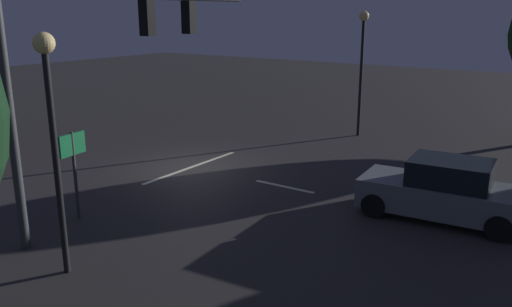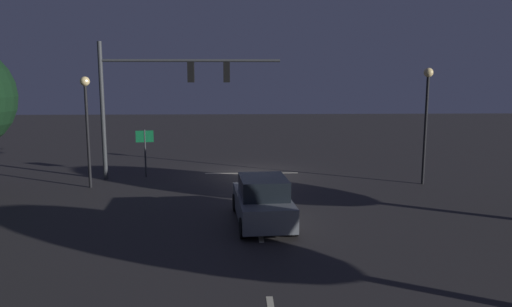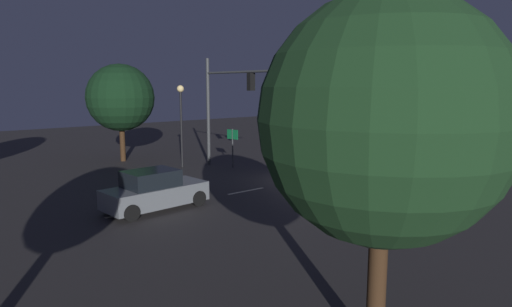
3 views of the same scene
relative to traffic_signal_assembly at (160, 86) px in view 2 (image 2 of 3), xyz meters
The scene contains 9 objects.
ground_plane 6.68m from the traffic_signal_assembly, 165.42° to the right, with size 80.00×80.00×0.00m, color #2D2B2B.
traffic_signal_assembly is the anchor object (origin of this frame).
lane_dash_far 7.14m from the traffic_signal_assembly, 148.73° to the left, with size 2.20×0.16×0.01m, color beige.
lane_dash_mid 10.98m from the traffic_signal_assembly, 117.66° to the left, with size 2.20×0.16×0.01m, color beige.
stop_bar 6.67m from the traffic_signal_assembly, 165.55° to the right, with size 5.00×0.16×0.01m, color beige.
car_approaching 9.92m from the traffic_signal_assembly, 121.34° to the left, with size 2.20×4.48×1.70m.
street_lamp_left_kerb 12.99m from the traffic_signal_assembly, behind, with size 0.44×0.44×5.57m.
street_lamp_right_kerb 3.78m from the traffic_signal_assembly, 31.73° to the left, with size 0.44×0.44×5.18m.
route_sign 3.09m from the traffic_signal_assembly, 28.29° to the right, with size 0.90×0.20×2.46m.
Camera 2 is at (0.73, 25.90, 5.25)m, focal length 34.36 mm.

